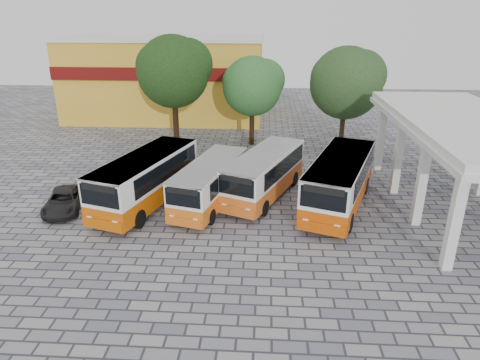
# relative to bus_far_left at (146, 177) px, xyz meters

# --- Properties ---
(ground) EXTENTS (90.00, 90.00, 0.00)m
(ground) POSITION_rel_bus_far_left_xyz_m (7.30, -3.35, -1.75)
(ground) COLOR slate
(ground) RESTS_ON ground
(terminal_shelter) EXTENTS (6.80, 15.80, 5.40)m
(terminal_shelter) POSITION_rel_bus_far_left_xyz_m (17.80, 0.65, 3.17)
(terminal_shelter) COLOR silver
(terminal_shelter) RESTS_ON ground
(shophouse_block) EXTENTS (20.40, 10.40, 8.30)m
(shophouse_block) POSITION_rel_bus_far_left_xyz_m (-3.70, 22.63, 2.41)
(shophouse_block) COLOR gold
(shophouse_block) RESTS_ON ground
(bus_far_left) EXTENTS (4.88, 8.90, 3.02)m
(bus_far_left) POSITION_rel_bus_far_left_xyz_m (0.00, 0.00, 0.00)
(bus_far_left) COLOR #BB4C00
(bus_far_left) RESTS_ON ground
(bus_centre_left) EXTENTS (4.01, 7.67, 2.61)m
(bus_centre_left) POSITION_rel_bus_far_left_xyz_m (3.73, 0.21, -0.23)
(bus_centre_left) COLOR #D15D11
(bus_centre_left) RESTS_ON ground
(bus_centre_right) EXTENTS (5.15, 8.33, 2.80)m
(bus_centre_right) POSITION_rel_bus_far_left_xyz_m (6.91, 1.62, -0.13)
(bus_centre_right) COLOR #C95815
(bus_centre_right) RESTS_ON ground
(bus_far_right) EXTENTS (5.34, 9.10, 3.07)m
(bus_far_right) POSITION_rel_bus_far_left_xyz_m (11.24, 0.28, 0.03)
(bus_far_right) COLOR #BE4100
(bus_far_right) RESTS_ON ground
(tree_left) EXTENTS (6.11, 5.82, 9.12)m
(tree_left) POSITION_rel_bus_far_left_xyz_m (-0.56, 11.94, 4.64)
(tree_left) COLOR black
(tree_left) RESTS_ON ground
(tree_middle) EXTENTS (5.14, 4.89, 7.42)m
(tree_middle) POSITION_rel_bus_far_left_xyz_m (5.79, 12.72, 3.38)
(tree_middle) COLOR black
(tree_middle) RESTS_ON ground
(tree_right) EXTENTS (6.14, 5.84, 8.26)m
(tree_right) POSITION_rel_bus_far_left_xyz_m (13.39, 12.59, 3.78)
(tree_right) COLOR #382A16
(tree_right) RESTS_ON ground
(parked_car) EXTENTS (2.71, 4.41, 1.14)m
(parked_car) POSITION_rel_bus_far_left_xyz_m (-4.64, -0.99, -1.18)
(parked_car) COLOR black
(parked_car) RESTS_ON ground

